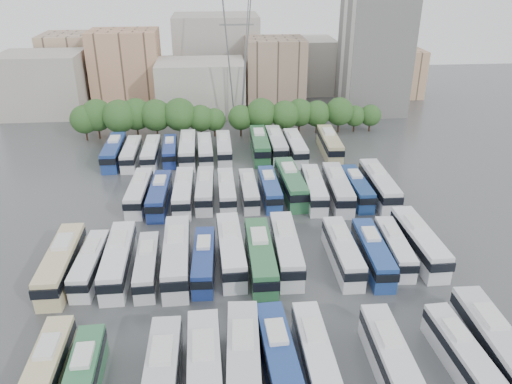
{
  "coord_description": "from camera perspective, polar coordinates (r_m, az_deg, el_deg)",
  "views": [
    {
      "loc": [
        -3.23,
        -56.21,
        34.04
      ],
      "look_at": [
        2.39,
        8.54,
        3.0
      ],
      "focal_mm": 35.0,
      "sensor_mm": 36.0,
      "label": 1
    }
  ],
  "objects": [
    {
      "name": "ground",
      "position": [
        65.79,
        -1.44,
        -5.64
      ],
      "size": [
        220.0,
        220.0,
        0.0
      ],
      "primitive_type": "plane",
      "color": "#424447",
      "rests_on": "ground"
    },
    {
      "name": "tree_line",
      "position": [
        102.59,
        -5.23,
        8.74
      ],
      "size": [
        63.59,
        8.06,
        8.39
      ],
      "color": "black",
      "rests_on": "ground"
    },
    {
      "name": "city_buildings",
      "position": [
        130.78,
        -6.91,
        13.81
      ],
      "size": [
        102.0,
        35.0,
        20.0
      ],
      "color": "#9E998E",
      "rests_on": "ground"
    },
    {
      "name": "apartment_tower",
      "position": [
        121.95,
        13.36,
        14.94
      ],
      "size": [
        14.0,
        14.0,
        26.0
      ],
      "primitive_type": "cube",
      "color": "silver",
      "rests_on": "ground"
    },
    {
      "name": "electricity_pylon",
      "position": [
        107.44,
        -2.22,
        17.28
      ],
      "size": [
        9.0,
        6.91,
        33.83
      ],
      "color": "slate",
      "rests_on": "ground"
    },
    {
      "name": "bus_r0_s1",
      "position": [
        48.59,
        -22.91,
        -18.55
      ],
      "size": [
        2.6,
        11.73,
        3.68
      ],
      "rotation": [
        0.0,
        0.0,
        0.0
      ],
      "color": "#CBC18C",
      "rests_on": "ground"
    },
    {
      "name": "bus_r0_s2",
      "position": [
        46.89,
        -19.23,
        -19.82
      ],
      "size": [
        2.81,
        11.38,
        3.55
      ],
      "rotation": [
        0.0,
        0.0,
        0.03
      ],
      "color": "#2F6F46",
      "rests_on": "ground"
    },
    {
      "name": "bus_r0_s4",
      "position": [
        45.1,
        -10.72,
        -20.39
      ],
      "size": [
        2.92,
        12.75,
        3.99
      ],
      "rotation": [
        0.0,
        0.0,
        -0.01
      ],
      "color": "silver",
      "rests_on": "ground"
    },
    {
      "name": "bus_r0_s5",
      "position": [
        44.8,
        -5.87,
        -20.18
      ],
      "size": [
        3.25,
        13.48,
        4.21
      ],
      "rotation": [
        0.0,
        0.0,
        0.02
      ],
      "color": "silver",
      "rests_on": "ground"
    },
    {
      "name": "bus_r0_s6",
      "position": [
        45.52,
        -1.44,
        -19.1
      ],
      "size": [
        3.58,
        13.51,
        4.2
      ],
      "rotation": [
        0.0,
        0.0,
        -0.05
      ],
      "color": "silver",
      "rests_on": "ground"
    },
    {
      "name": "bus_r0_s7",
      "position": [
        46.28,
        2.64,
        -18.5
      ],
      "size": [
        3.26,
        12.37,
        3.84
      ],
      "rotation": [
        0.0,
        0.0,
        0.05
      ],
      "color": "navy",
      "rests_on": "ground"
    },
    {
      "name": "bus_r0_s8",
      "position": [
        46.94,
        6.82,
        -18.06
      ],
      "size": [
        2.63,
        11.75,
        3.68
      ],
      "rotation": [
        0.0,
        0.0,
        0.01
      ],
      "color": "silver",
      "rests_on": "ground"
    },
    {
      "name": "bus_r0_s10",
      "position": [
        47.47,
        15.28,
        -18.22
      ],
      "size": [
        2.84,
        12.36,
        3.87
      ],
      "rotation": [
        0.0,
        0.0,
        -0.01
      ],
      "color": "silver",
      "rests_on": "ground"
    },
    {
      "name": "bus_r0_s12",
      "position": [
        50.38,
        22.44,
        -16.75
      ],
      "size": [
        3.01,
        11.28,
        3.51
      ],
      "rotation": [
        0.0,
        0.0,
        0.05
      ],
      "color": "silver",
      "rests_on": "ground"
    },
    {
      "name": "bus_r0_s13",
      "position": [
        52.05,
        25.69,
        -15.43
      ],
      "size": [
        3.11,
        13.37,
        4.18
      ],
      "rotation": [
        0.0,
        0.0,
        -0.02
      ],
      "color": "silver",
      "rests_on": "ground"
    },
    {
      "name": "bus_r1_s0",
      "position": [
        61.94,
        -21.33,
        -7.56
      ],
      "size": [
        2.94,
        13.2,
        4.14
      ],
      "rotation": [
        0.0,
        0.0,
        0.0
      ],
      "color": "beige",
      "rests_on": "ground"
    },
    {
      "name": "bus_r1_s1",
      "position": [
        61.34,
        -18.4,
        -7.76
      ],
      "size": [
        2.86,
        11.19,
        3.48
      ],
      "rotation": [
        0.0,
        0.0,
        -0.04
      ],
      "color": "silver",
      "rests_on": "ground"
    },
    {
      "name": "bus_r1_s2",
      "position": [
        60.62,
        -15.46,
        -7.45
      ],
      "size": [
        3.04,
        12.91,
        4.03
      ],
      "rotation": [
        0.0,
        0.0,
        0.02
      ],
      "color": "white",
      "rests_on": "ground"
    },
    {
      "name": "bus_r1_s3",
      "position": [
        59.42,
        -12.34,
        -8.14
      ],
      "size": [
        2.74,
        10.96,
        3.41
      ],
      "rotation": [
        0.0,
        0.0,
        0.03
      ],
      "color": "silver",
      "rests_on": "ground"
    },
    {
      "name": "bus_r1_s4",
      "position": [
        59.66,
        -9.06,
        -7.19
      ],
      "size": [
        3.32,
        13.76,
        4.3
      ],
      "rotation": [
        0.0,
        0.0,
        0.02
      ],
      "color": "silver",
      "rests_on": "ground"
    },
    {
      "name": "bus_r1_s5",
      "position": [
        59.15,
        -5.98,
        -7.74
      ],
      "size": [
        2.81,
        11.26,
        3.51
      ],
      "rotation": [
        0.0,
        0.0,
        -0.03
      ],
      "color": "navy",
      "rests_on": "ground"
    },
    {
      "name": "bus_r1_s6",
      "position": [
        60.35,
        -2.89,
        -6.56
      ],
      "size": [
        3.3,
        13.11,
        4.08
      ],
      "rotation": [
        0.0,
        0.0,
        0.04
      ],
      "color": "white",
      "rests_on": "ground"
    },
    {
      "name": "bus_r1_s7",
      "position": [
        58.87,
        0.52,
        -7.39
      ],
      "size": [
        2.91,
        13.27,
        4.16
      ],
      "rotation": [
        0.0,
        0.0,
        0.0
      ],
      "color": "#2E6B3E",
      "rests_on": "ground"
    },
    {
      "name": "bus_r1_s8",
      "position": [
        60.61,
        3.45,
        -6.43
      ],
      "size": [
        3.1,
        13.08,
        4.09
      ],
      "rotation": [
        0.0,
        0.0,
        -0.02
      ],
      "color": "silver",
      "rests_on": "ground"
    },
    {
      "name": "bus_r1_s10",
      "position": [
        61.07,
        9.87,
        -6.68
      ],
      "size": [
        2.7,
        12.18,
        3.82
      ],
      "rotation": [
        0.0,
        0.0,
        -0.0
      ],
      "color": "silver",
      "rests_on": "ground"
    },
    {
      "name": "bus_r1_s11",
      "position": [
        61.6,
        13.2,
        -6.74
      ],
      "size": [
        2.98,
        12.03,
        3.75
      ],
      "rotation": [
        0.0,
        0.0,
        -0.03
      ],
      "color": "navy",
      "rests_on": "ground"
    },
    {
      "name": "bus_r1_s12",
      "position": [
        63.6,
        15.54,
        -6.08
      ],
      "size": [
        2.95,
        11.12,
        3.46
      ],
      "rotation": [
        0.0,
        0.0,
        -0.05
      ],
      "color": "silver",
      "rests_on": "ground"
    },
    {
      "name": "bus_r1_s13",
      "position": [
        65.01,
        18.12,
        -5.39
      ],
      "size": [
        3.08,
        13.1,
        4.1
      ],
      "rotation": [
        0.0,
        0.0,
        0.02
      ],
      "color": "white",
      "rests_on": "ground"
    },
    {
      "name": "bus_r2_s2",
      "position": [
        76.76,
        -13.19,
        0.01
      ],
      "size": [
        3.1,
        12.07,
        3.76
      ],
      "rotation": [
        0.0,
        0.0,
        -0.04
      ],
      "color": "silver",
      "rests_on": "ground"
    },
    {
      "name": "bus_r2_s3",
      "position": [
        75.31,
        -10.98,
        -0.28
      ],
      "size": [
        2.99,
        12.02,
        3.75
      ],
      "rotation": [
        0.0,
        0.0,
        -0.03
      ],
      "color": "navy",
      "rests_on": "ground"
    },
    {
      "name": "bus_r2_s4",
      "position": [
        75.44,
        -8.28,
        0.03
      ],
      "size": [
        2.83,
        12.38,
        3.87
      ],
      "rotation": [
        0.0,
        0.0,
        -0.01
      ],
      "color": "white",
      "rests_on": "ground"
    },
    {
      "name": "bus_r2_s5",
      "position": [
        76.0,
        -5.85,
        0.29
      ],
      "size": [
        2.85,
        11.76,
        3.67
      ],
      "rotation": [
        0.0,
        0.0,
        -0.03
      ],
      "color": "silver",
      "rests_on": "ground"
    },
    {
      "name": "bus_r2_s6",
      "position": [
        75.61,
        -3.38,
        0.19
      ],
      "size": [
        2.59,
        11.32,
        3.54
      ],
      "rotation": [
        0.0,
        0.0,
        0.01
      ],
      "color": "silver",
      "rests_on": "ground"
    },
    {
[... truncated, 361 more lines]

